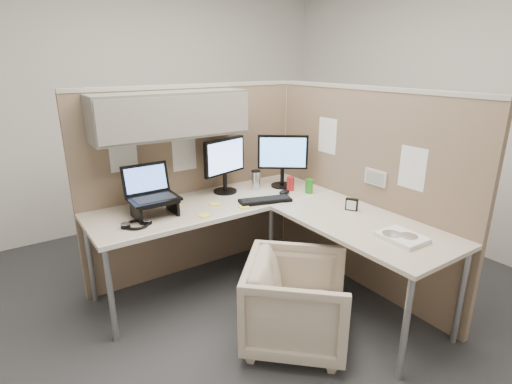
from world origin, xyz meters
TOP-DOWN VIEW (x-y plane):
  - ground at (0.00, 0.00)m, footprint 4.50×4.50m
  - partition_back at (-0.22, 0.83)m, footprint 2.00×0.36m
  - partition_right at (0.90, -0.07)m, footprint 0.07×2.03m
  - desk at (0.12, 0.13)m, footprint 2.00×1.98m
  - office_chair at (-0.04, -0.44)m, footprint 0.88×0.88m
  - monitor_left at (0.08, 0.70)m, footprint 0.43×0.20m
  - monitor_right at (0.59, 0.55)m, footprint 0.37×0.29m
  - laptop_station at (-0.62, 0.54)m, footprint 0.35×0.30m
  - keyboard at (0.22, 0.30)m, footprint 0.44×0.26m
  - mouse at (0.46, 0.36)m, footprint 0.12×0.09m
  - travel_mug at (0.35, 0.62)m, footprint 0.08×0.08m
  - soda_can_green at (0.67, 0.28)m, footprint 0.07×0.07m
  - soda_can_silver at (0.58, 0.42)m, footprint 0.07×0.07m
  - sticky_note_d at (-0.15, 0.47)m, footprint 0.08×0.08m
  - sticky_note_c at (-0.43, 0.60)m, footprint 0.11×0.11m
  - sticky_note_a at (-0.32, 0.30)m, footprint 0.09×0.09m
  - sticky_note_b at (0.01, 0.29)m, footprint 0.09×0.09m
  - headphones at (-0.79, 0.39)m, footprint 0.21×0.18m
  - paper_stack at (0.53, -0.77)m, footprint 0.23×0.28m
  - desk_clock at (0.66, -0.22)m, footprint 0.08×0.10m

SIDE VIEW (x-z plane):
  - ground at x=0.00m, z-range 0.00..0.00m
  - office_chair at x=-0.04m, z-range 0.00..0.66m
  - desk at x=0.12m, z-range 0.32..1.05m
  - sticky_note_d at x=-0.15m, z-range 0.73..0.74m
  - sticky_note_c at x=-0.43m, z-range 0.73..0.74m
  - sticky_note_a at x=-0.32m, z-range 0.73..0.74m
  - sticky_note_b at x=0.01m, z-range 0.73..0.74m
  - keyboard at x=0.22m, z-range 0.73..0.75m
  - headphones at x=-0.79m, z-range 0.73..0.76m
  - paper_stack at x=0.53m, z-range 0.73..0.76m
  - mouse at x=0.46m, z-range 0.73..0.77m
  - desk_clock at x=0.66m, z-range 0.73..0.82m
  - soda_can_green at x=0.67m, z-range 0.73..0.85m
  - soda_can_silver at x=0.58m, z-range 0.73..0.85m
  - travel_mug at x=0.35m, z-range 0.73..0.90m
  - partition_right at x=0.90m, z-range 0.00..1.63m
  - laptop_station at x=-0.62m, z-range 0.69..1.05m
  - monitor_left at x=0.08m, z-range 0.77..1.24m
  - monitor_right at x=0.59m, z-range 0.77..1.24m
  - partition_back at x=-0.22m, z-range 0.28..1.91m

